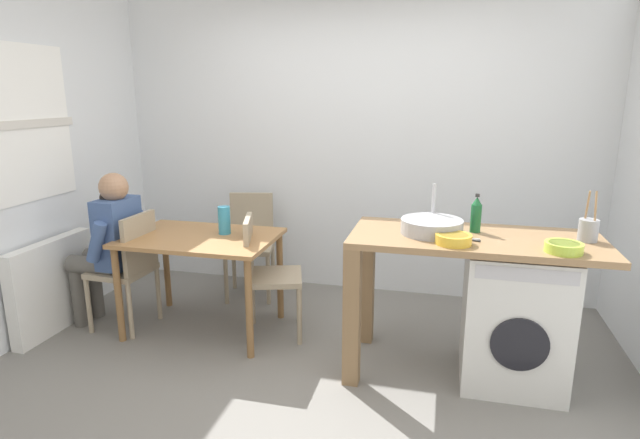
{
  "coord_description": "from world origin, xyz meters",
  "views": [
    {
      "loc": [
        0.81,
        -2.74,
        1.77
      ],
      "look_at": [
        0.02,
        0.45,
        0.95
      ],
      "focal_mm": 28.79,
      "sensor_mm": 36.0,
      "label": 1
    }
  ],
  "objects_px": {
    "chair_person_seat": "(130,264)",
    "vase": "(224,220)",
    "chair_opposite": "(264,270)",
    "chair_spare_by_wall": "(251,239)",
    "utensil_crock": "(588,230)",
    "bottle_tall_green": "(476,215)",
    "mixing_bowl": "(453,239)",
    "dining_table": "(201,248)",
    "washing_machine": "(514,315)",
    "seated_person": "(109,242)",
    "colander": "(564,247)"
  },
  "relations": [
    {
      "from": "chair_opposite",
      "to": "chair_spare_by_wall",
      "type": "bearing_deg",
      "value": -169.06
    },
    {
      "from": "dining_table",
      "to": "chair_opposite",
      "type": "bearing_deg",
      "value": 3.37
    },
    {
      "from": "chair_person_seat",
      "to": "bottle_tall_green",
      "type": "xyz_separation_m",
      "value": [
        2.47,
        0.02,
        0.52
      ]
    },
    {
      "from": "washing_machine",
      "to": "bottle_tall_green",
      "type": "distance_m",
      "value": 0.66
    },
    {
      "from": "dining_table",
      "to": "colander",
      "type": "distance_m",
      "value": 2.43
    },
    {
      "from": "washing_machine",
      "to": "seated_person",
      "type": "bearing_deg",
      "value": 178.22
    },
    {
      "from": "dining_table",
      "to": "vase",
      "type": "xyz_separation_m",
      "value": [
        0.15,
        0.1,
        0.2
      ]
    },
    {
      "from": "washing_machine",
      "to": "dining_table",
      "type": "bearing_deg",
      "value": 175.13
    },
    {
      "from": "vase",
      "to": "chair_person_seat",
      "type": "bearing_deg",
      "value": -163.74
    },
    {
      "from": "chair_person_seat",
      "to": "washing_machine",
      "type": "distance_m",
      "value": 2.74
    },
    {
      "from": "bottle_tall_green",
      "to": "mixing_bowl",
      "type": "relative_size",
      "value": 1.17
    },
    {
      "from": "bottle_tall_green",
      "to": "mixing_bowl",
      "type": "height_order",
      "value": "bottle_tall_green"
    },
    {
      "from": "dining_table",
      "to": "mixing_bowl",
      "type": "bearing_deg",
      "value": -12.09
    },
    {
      "from": "colander",
      "to": "vase",
      "type": "bearing_deg",
      "value": 167.24
    },
    {
      "from": "seated_person",
      "to": "utensil_crock",
      "type": "bearing_deg",
      "value": -88.42
    },
    {
      "from": "chair_spare_by_wall",
      "to": "washing_machine",
      "type": "height_order",
      "value": "chair_spare_by_wall"
    },
    {
      "from": "chair_opposite",
      "to": "vase",
      "type": "distance_m",
      "value": 0.48
    },
    {
      "from": "bottle_tall_green",
      "to": "vase",
      "type": "height_order",
      "value": "bottle_tall_green"
    },
    {
      "from": "chair_person_seat",
      "to": "bottle_tall_green",
      "type": "relative_size",
      "value": 3.71
    },
    {
      "from": "dining_table",
      "to": "washing_machine",
      "type": "distance_m",
      "value": 2.21
    },
    {
      "from": "bottle_tall_green",
      "to": "colander",
      "type": "height_order",
      "value": "bottle_tall_green"
    },
    {
      "from": "washing_machine",
      "to": "vase",
      "type": "relative_size",
      "value": 4.11
    },
    {
      "from": "mixing_bowl",
      "to": "chair_opposite",
      "type": "bearing_deg",
      "value": 162.59
    },
    {
      "from": "washing_machine",
      "to": "vase",
      "type": "xyz_separation_m",
      "value": [
        -2.04,
        0.29,
        0.41
      ]
    },
    {
      "from": "bottle_tall_green",
      "to": "mixing_bowl",
      "type": "distance_m",
      "value": 0.34
    },
    {
      "from": "utensil_crock",
      "to": "colander",
      "type": "height_order",
      "value": "utensil_crock"
    },
    {
      "from": "washing_machine",
      "to": "vase",
      "type": "height_order",
      "value": "vase"
    },
    {
      "from": "chair_person_seat",
      "to": "vase",
      "type": "xyz_separation_m",
      "value": [
        0.7,
        0.2,
        0.34
      ]
    },
    {
      "from": "mixing_bowl",
      "to": "vase",
      "type": "xyz_separation_m",
      "value": [
        -1.64,
        0.48,
        -0.11
      ]
    },
    {
      "from": "colander",
      "to": "seated_person",
      "type": "bearing_deg",
      "value": 174.3
    },
    {
      "from": "washing_machine",
      "to": "chair_person_seat",
      "type": "bearing_deg",
      "value": 178.25
    },
    {
      "from": "mixing_bowl",
      "to": "colander",
      "type": "height_order",
      "value": "mixing_bowl"
    },
    {
      "from": "chair_spare_by_wall",
      "to": "utensil_crock",
      "type": "xyz_separation_m",
      "value": [
        2.47,
        -0.91,
        0.48
      ]
    },
    {
      "from": "mixing_bowl",
      "to": "colander",
      "type": "bearing_deg",
      "value": -1.97
    },
    {
      "from": "seated_person",
      "to": "washing_machine",
      "type": "height_order",
      "value": "seated_person"
    },
    {
      "from": "washing_machine",
      "to": "vase",
      "type": "distance_m",
      "value": 2.1
    },
    {
      "from": "dining_table",
      "to": "chair_opposite",
      "type": "height_order",
      "value": "chair_opposite"
    },
    {
      "from": "chair_spare_by_wall",
      "to": "utensil_crock",
      "type": "distance_m",
      "value": 2.68
    },
    {
      "from": "mixing_bowl",
      "to": "utensil_crock",
      "type": "xyz_separation_m",
      "value": [
        0.76,
        0.25,
        0.04
      ]
    },
    {
      "from": "colander",
      "to": "chair_person_seat",
      "type": "bearing_deg",
      "value": 174.11
    },
    {
      "from": "chair_spare_by_wall",
      "to": "mixing_bowl",
      "type": "xyz_separation_m",
      "value": [
        1.71,
        -1.16,
        0.44
      ]
    },
    {
      "from": "seated_person",
      "to": "bottle_tall_green",
      "type": "relative_size",
      "value": 4.95
    },
    {
      "from": "chair_opposite",
      "to": "bottle_tall_green",
      "type": "bearing_deg",
      "value": 68.59
    },
    {
      "from": "vase",
      "to": "chair_spare_by_wall",
      "type": "bearing_deg",
      "value": 95.63
    },
    {
      "from": "utensil_crock",
      "to": "seated_person",
      "type": "bearing_deg",
      "value": 179.34
    },
    {
      "from": "vase",
      "to": "dining_table",
      "type": "bearing_deg",
      "value": -146.31
    },
    {
      "from": "chair_spare_by_wall",
      "to": "bottle_tall_green",
      "type": "distance_m",
      "value": 2.1
    },
    {
      "from": "chair_person_seat",
      "to": "chair_spare_by_wall",
      "type": "relative_size",
      "value": 1.0
    },
    {
      "from": "chair_opposite",
      "to": "chair_spare_by_wall",
      "type": "height_order",
      "value": "same"
    },
    {
      "from": "chair_person_seat",
      "to": "utensil_crock",
      "type": "distance_m",
      "value": 3.14
    }
  ]
}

